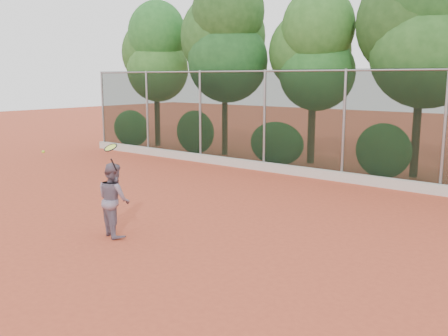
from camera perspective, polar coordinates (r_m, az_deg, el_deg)
The scene contains 7 objects.
ground at distance 10.67m, azimuth -3.39°, elevation -7.38°, with size 80.00×80.00×0.00m, color #BD482C.
concrete_curb at distance 16.18m, azimuth 13.02°, elevation -0.95°, with size 24.00×0.20×0.30m, color beige.
tennis_player at distance 10.51m, azimuth -12.46°, elevation -3.54°, with size 0.75×0.58×1.53m, color slate.
chainlink_fence at distance 16.11m, azimuth 13.55°, elevation 5.12°, with size 24.09×0.09×3.50m.
foliage_backdrop at distance 18.11m, azimuth 15.05°, elevation 13.67°, with size 23.70×3.63×7.55m.
tennis_racket at distance 10.03m, azimuth -12.79°, elevation 2.07°, with size 0.28×0.27×0.55m.
tennis_ball_in_flight at distance 11.80m, azimuth -19.96°, elevation 1.75°, with size 0.07×0.07×0.07m.
Camera 1 is at (6.84, -7.52, 3.24)m, focal length 40.00 mm.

